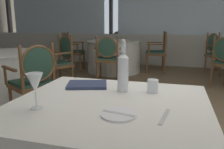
# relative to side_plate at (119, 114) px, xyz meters

# --- Properties ---
(ground_plane) EXTENTS (15.06, 15.06, 0.00)m
(ground_plane) POSITION_rel_side_plate_xyz_m (0.13, 1.17, -0.76)
(ground_plane) COLOR #756047
(window_wall_far) EXTENTS (10.83, 0.14, 2.60)m
(window_wall_far) POSITION_rel_side_plate_xyz_m (0.13, 5.52, 0.29)
(window_wall_far) COLOR beige
(window_wall_far) RESTS_ON ground_plane
(side_plate) EXTENTS (0.18, 0.18, 0.01)m
(side_plate) POSITION_rel_side_plate_xyz_m (0.00, 0.00, 0.00)
(side_plate) COLOR white
(side_plate) RESTS_ON foreground_table
(butter_knife) EXTENTS (0.17, 0.05, 0.00)m
(butter_knife) POSITION_rel_side_plate_xyz_m (0.00, 0.00, 0.01)
(butter_knife) COLOR silver
(butter_knife) RESTS_ON foreground_table
(dinner_fork) EXTENTS (0.05, 0.20, 0.00)m
(dinner_fork) POSITION_rel_side_plate_xyz_m (0.22, 0.04, -0.00)
(dinner_fork) COLOR silver
(dinner_fork) RESTS_ON foreground_table
(water_bottle) EXTENTS (0.07, 0.07, 0.34)m
(water_bottle) POSITION_rel_side_plate_xyz_m (-0.07, 0.40, 0.13)
(water_bottle) COLOR white
(water_bottle) RESTS_ON foreground_table
(wine_glass) EXTENTS (0.09, 0.09, 0.19)m
(wine_glass) POSITION_rel_side_plate_xyz_m (-0.44, -0.02, 0.13)
(wine_glass) COLOR white
(wine_glass) RESTS_ON foreground_table
(water_tumbler) EXTENTS (0.07, 0.07, 0.09)m
(water_tumbler) POSITION_rel_side_plate_xyz_m (0.12, 0.43, 0.04)
(water_tumbler) COLOR white
(water_tumbler) RESTS_ON foreground_table
(menu_book) EXTENTS (0.32, 0.28, 0.02)m
(menu_book) POSITION_rel_side_plate_xyz_m (-0.34, 0.46, 0.01)
(menu_book) COLOR #2D3856
(menu_book) RESTS_ON foreground_table
(dining_chair_0_1) EXTENTS (0.66, 0.66, 0.95)m
(dining_chair_0_1) POSITION_rel_side_plate_xyz_m (1.18, 4.85, -0.21)
(dining_chair_0_1) COLOR brown
(dining_chair_0_1) RESTS_ON ground_plane
(background_table_1) EXTENTS (1.19, 1.19, 0.75)m
(background_table_1) POSITION_rel_side_plate_xyz_m (-2.27, 1.86, -0.38)
(background_table_1) COLOR silver
(background_table_1) RESTS_ON ground_plane
(dining_chair_1_0) EXTENTS (0.65, 0.63, 0.97)m
(dining_chair_1_0) POSITION_rel_side_plate_xyz_m (-1.76, 2.75, -0.20)
(dining_chair_1_0) COLOR brown
(dining_chair_1_0) RESTS_ON ground_plane
(dining_chair_1_3) EXTENTS (0.63, 0.65, 0.95)m
(dining_chair_1_3) POSITION_rel_side_plate_xyz_m (-1.38, 1.35, -0.20)
(dining_chair_1_3) COLOR brown
(dining_chair_1_3) RESTS_ON ground_plane
(background_table_2) EXTENTS (1.31, 1.31, 0.75)m
(background_table_2) POSITION_rel_side_plate_xyz_m (-1.19, 4.37, -0.38)
(background_table_2) COLOR silver
(background_table_2) RESTS_ON ground_plane
(dining_chair_2_0) EXTENTS (0.53, 0.58, 0.95)m
(dining_chair_2_0) POSITION_rel_side_plate_xyz_m (-2.26, 4.21, -0.20)
(dining_chair_2_0) COLOR brown
(dining_chair_2_0) RESTS_ON ground_plane
(dining_chair_2_1) EXTENTS (0.58, 0.53, 0.93)m
(dining_chair_2_1) POSITION_rel_side_plate_xyz_m (-1.03, 3.31, -0.21)
(dining_chair_2_1) COLOR brown
(dining_chair_2_1) RESTS_ON ground_plane
(dining_chair_2_2) EXTENTS (0.53, 0.58, 0.98)m
(dining_chair_2_2) POSITION_rel_side_plate_xyz_m (-0.12, 4.53, -0.18)
(dining_chair_2_2) COLOR brown
(dining_chair_2_2) RESTS_ON ground_plane
(dining_chair_2_3) EXTENTS (0.58, 0.53, 0.94)m
(dining_chair_2_3) POSITION_rel_side_plate_xyz_m (-1.35, 5.44, -0.21)
(dining_chair_2_3) COLOR brown
(dining_chair_2_3) RESTS_ON ground_plane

